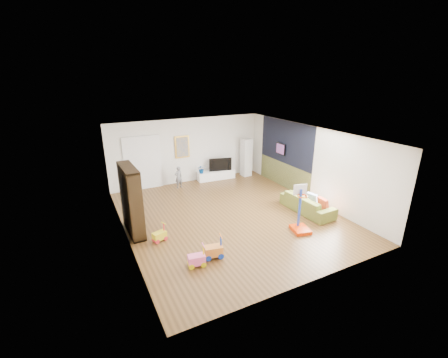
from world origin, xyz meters
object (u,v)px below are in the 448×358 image
bookshelf (131,200)px  sofa (307,204)px  media_console (216,175)px  basketball_hoop (302,209)px

bookshelf → sofa: size_ratio=1.03×
bookshelf → media_console: bearing=34.8°
media_console → basketball_hoop: (0.23, -5.30, 0.51)m
bookshelf → sofa: 5.66m
sofa → basketball_hoop: size_ratio=1.39×
media_console → bookshelf: size_ratio=0.83×
media_console → basketball_hoop: basketball_hoop is taller
basketball_hoop → media_console: bearing=105.9°
bookshelf → sofa: bookshelf is taller
media_console → sofa: (1.32, -4.34, 0.09)m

